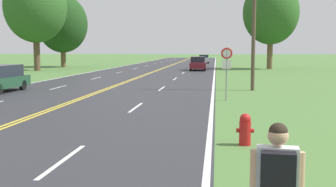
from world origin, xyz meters
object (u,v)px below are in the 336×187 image
Objects in this scene: traffic_sign at (227,60)px; tree_left_verge at (271,13)px; tree_behind_sign at (62,24)px; car_maroon_sedan_mid_far at (198,63)px; car_silver_hatchback_receding at (204,59)px; hitchhiker_person at (277,184)px; tree_mid_treeline at (35,7)px; fire_hydrant at (245,129)px.

tree_left_verge reaches higher than traffic_sign.
tree_behind_sign is 2.13× the size of car_maroon_sedan_mid_far.
tree_left_verge reaches higher than car_silver_hatchback_receding.
tree_mid_treeline is (-21.94, 43.40, 6.38)m from hitchhiker_person.
traffic_sign is 54.82m from car_silver_hatchback_receding.
fire_hydrant is 45.03m from tree_left_verge.
car_maroon_sedan_mid_far is at bearing 95.28° from traffic_sign.
car_maroon_sedan_mid_far is (19.01, 2.83, -6.64)m from tree_mid_treeline.
tree_behind_sign reaches higher than fire_hydrant.
traffic_sign is at bearing -51.00° from tree_mid_treeline.
hitchhiker_person is 46.32m from car_maroon_sedan_mid_far.
traffic_sign reaches higher than fire_hydrant.
tree_mid_treeline is at bearing -87.61° from tree_behind_sign.
car_maroon_sedan_mid_far is (19.42, -6.99, -5.23)m from tree_behind_sign.
tree_mid_treeline is at bearing 32.33° from hitchhiker_person.
tree_left_verge reaches higher than tree_behind_sign.
tree_behind_sign is 2.86× the size of car_silver_hatchback_receding.
tree_left_verge is 0.97× the size of tree_mid_treeline.
traffic_sign is 0.24× the size of tree_left_verge.
tree_left_verge is at bearing 14.77° from tree_mid_treeline.
tree_mid_treeline is at bearing -83.94° from car_maroon_sedan_mid_far.
car_silver_hatchback_receding reaches higher than fire_hydrant.
fire_hydrant is at bearing -59.01° from tree_mid_treeline.
hitchhiker_person reaches higher than car_silver_hatchback_receding.
tree_left_verge is 3.19× the size of car_silver_hatchback_receding.
tree_left_verge reaches higher than car_maroon_sedan_mid_far.
fire_hydrant is 9.96m from traffic_sign.
hitchhiker_person is 0.38× the size of car_maroon_sedan_mid_far.
hitchhiker_person reaches higher than fire_hydrant.
hitchhiker_person is at bearing -63.18° from tree_mid_treeline.
fire_hydrant is 0.25× the size of car_silver_hatchback_receding.
car_maroon_sedan_mid_far is at bearing 8.47° from tree_mid_treeline.
tree_behind_sign reaches higher than car_maroon_sedan_mid_far.
tree_mid_treeline is at bearing 120.99° from fire_hydrant.
fire_hydrant is at bearing -97.80° from tree_left_verge.
tree_left_verge is 23.28m from car_silver_hatchback_receding.
car_maroon_sedan_mid_far is (-2.74, 29.70, -1.19)m from traffic_sign.
tree_behind_sign is (-22.45, 46.52, 5.63)m from fire_hydrant.
car_silver_hatchback_receding is at bearing 7.88° from hitchhiker_person.
car_silver_hatchback_receding is at bearing 92.89° from traffic_sign.
car_silver_hatchback_receding is (-2.95, 71.26, -0.26)m from hitchhiker_person.
tree_mid_treeline is (0.41, -9.82, 1.41)m from tree_behind_sign.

